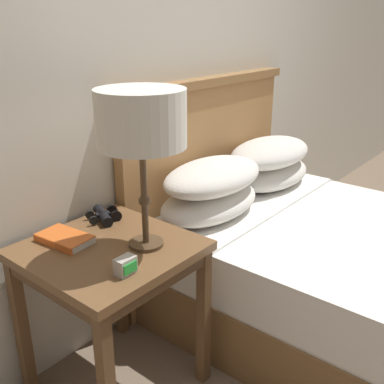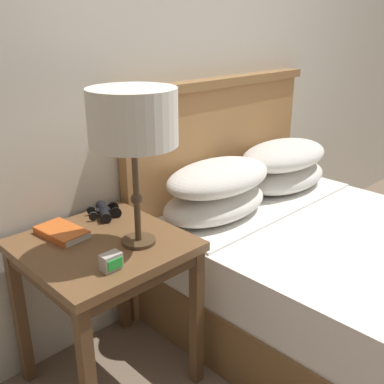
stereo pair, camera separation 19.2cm
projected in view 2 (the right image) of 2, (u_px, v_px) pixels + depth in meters
name	position (u px, v px, depth m)	size (l,w,h in m)	color
ground_plane	(339.00, 380.00, 1.93)	(20.00, 20.00, 0.00)	#7A6651
wall_back	(173.00, 53.00, 2.16)	(8.00, 0.06, 2.60)	beige
nightstand	(104.00, 262.00, 1.74)	(0.58, 0.58, 0.66)	brown
bed	(341.00, 275.00, 2.11)	(1.36, 1.85, 1.17)	brown
table_lamp	(133.00, 120.00, 1.53)	(0.31, 0.31, 0.58)	#4C3823
book_on_nightstand	(61.00, 232.00, 1.75)	(0.14, 0.22, 0.03)	silver
binoculars_pair	(104.00, 212.00, 1.92)	(0.16, 0.16, 0.05)	black
alarm_clock	(111.00, 262.00, 1.50)	(0.07, 0.05, 0.06)	#B7B2A8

